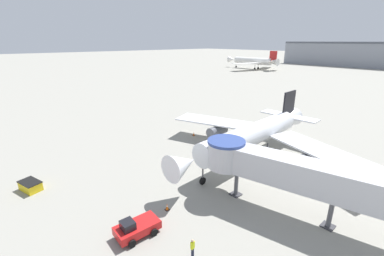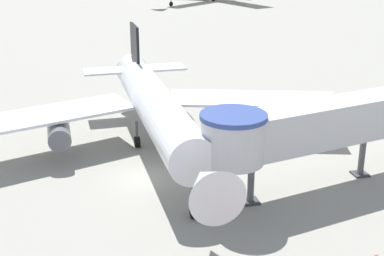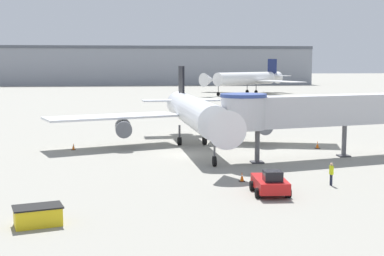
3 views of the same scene
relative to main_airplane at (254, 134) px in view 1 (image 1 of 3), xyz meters
The scene contains 10 objects.
ground_plane 5.80m from the main_airplane, 106.74° to the right, with size 800.00×800.00×0.00m, color gray.
main_airplane is the anchor object (origin of this frame).
jet_bridge 12.54m from the main_airplane, 40.69° to the right, with size 19.74×7.65×6.24m.
pushback_tug_red 21.25m from the main_airplane, 82.77° to the right, with size 2.51×3.94×1.78m.
service_container_yellow 28.97m from the main_airplane, 114.39° to the right, with size 2.98×2.29×1.09m.
traffic_cone_near_nose 17.13m from the main_airplane, 84.62° to the right, with size 0.43×0.43×0.71m.
traffic_cone_starboard_wing 13.33m from the main_airplane, ahead, with size 0.48×0.48×0.79m.
traffic_cone_port_wing 13.05m from the main_airplane, behind, with size 0.42×0.42×0.70m.
ground_crew_marshaller 20.54m from the main_airplane, 67.58° to the right, with size 0.23×0.35×1.69m.
background_jet_red_tail 129.26m from the main_airplane, 125.30° to the left, with size 35.18×39.40×10.95m.
Camera 1 is at (21.00, -25.26, 16.34)m, focal length 24.00 mm.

